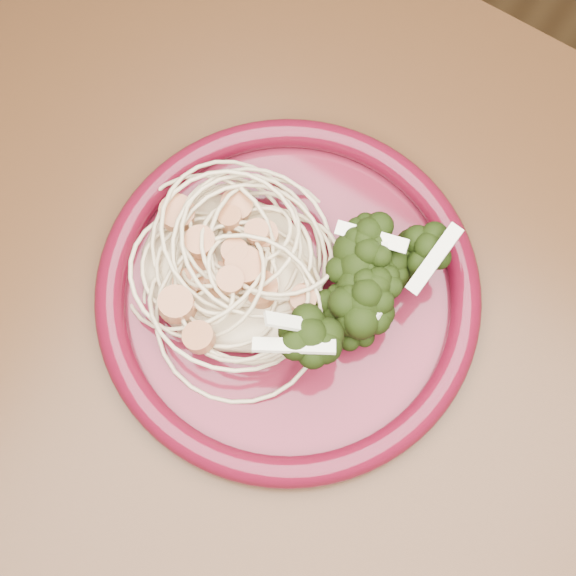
{
  "coord_description": "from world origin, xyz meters",
  "views": [
    {
      "loc": [
        0.15,
        -0.09,
        1.34
      ],
      "look_at": [
        0.04,
        0.07,
        0.77
      ],
      "focal_mm": 50.0,
      "sensor_mm": 36.0,
      "label": 1
    }
  ],
  "objects": [
    {
      "name": "dining_table",
      "position": [
        0.0,
        0.0,
        0.65
      ],
      "size": [
        1.2,
        0.8,
        0.75
      ],
      "color": "#472814",
      "rests_on": "ground"
    },
    {
      "name": "dinner_plate",
      "position": [
        0.04,
        0.07,
        0.76
      ],
      "size": [
        0.35,
        0.35,
        0.02
      ],
      "rotation": [
        0.0,
        0.0,
        0.23
      ],
      "color": "#55111F",
      "rests_on": "dining_table"
    },
    {
      "name": "spaghetti_pile",
      "position": [
        -0.0,
        0.06,
        0.77
      ],
      "size": [
        0.17,
        0.16,
        0.03
      ],
      "primitive_type": "ellipsoid",
      "rotation": [
        0.0,
        0.0,
        0.23
      ],
      "color": "beige",
      "rests_on": "dinner_plate"
    },
    {
      "name": "scallop_cluster",
      "position": [
        -0.0,
        0.06,
        0.81
      ],
      "size": [
        0.16,
        0.16,
        0.04
      ],
      "primitive_type": null,
      "rotation": [
        0.0,
        0.0,
        0.23
      ],
      "color": "#BA774B",
      "rests_on": "spaghetti_pile"
    },
    {
      "name": "broccoli_pile",
      "position": [
        0.1,
        0.09,
        0.78
      ],
      "size": [
        0.13,
        0.17,
        0.05
      ],
      "primitive_type": "ellipsoid",
      "rotation": [
        0.0,
        0.0,
        0.23
      ],
      "color": "black",
      "rests_on": "dinner_plate"
    },
    {
      "name": "onion_garnish",
      "position": [
        0.1,
        0.09,
        0.82
      ],
      "size": [
        0.09,
        0.11,
        0.05
      ],
      "primitive_type": null,
      "rotation": [
        0.0,
        0.0,
        0.23
      ],
      "color": "white",
      "rests_on": "broccoli_pile"
    }
  ]
}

